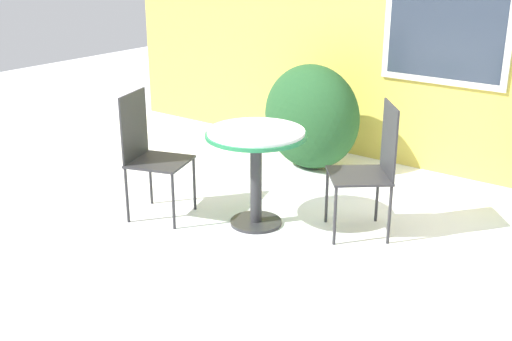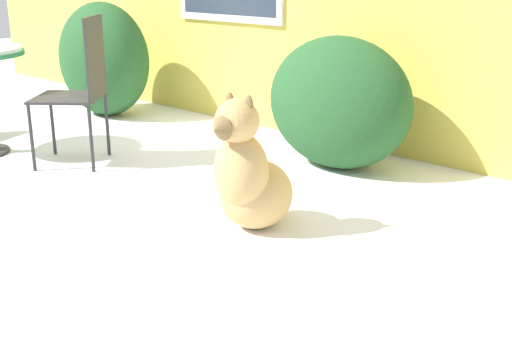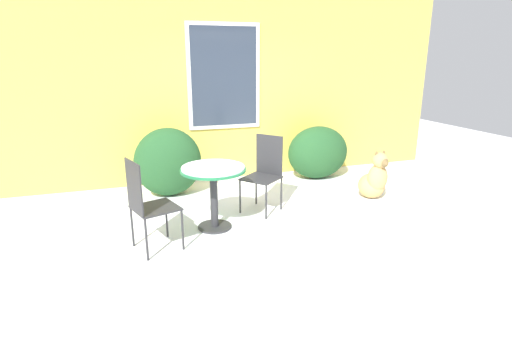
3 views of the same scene
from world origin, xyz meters
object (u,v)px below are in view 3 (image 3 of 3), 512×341
object	(u,v)px
patio_table	(213,179)
patio_chair_far_side	(147,202)
patio_chair_near_table	(264,170)
dog	(374,180)

from	to	relation	value
patio_table	patio_chair_far_side	size ratio (longest dim) A/B	0.77
patio_chair_near_table	patio_chair_far_side	distance (m)	1.78
patio_chair_near_table	dog	bearing A→B (deg)	46.90
patio_table	patio_chair_near_table	world-z (taller)	patio_chair_near_table
patio_chair_far_side	patio_chair_near_table	bearing A→B (deg)	-82.87
patio_table	patio_chair_far_side	world-z (taller)	patio_chair_far_side
patio_table	patio_chair_near_table	bearing A→B (deg)	26.68
patio_table	dog	bearing A→B (deg)	6.79
patio_table	patio_chair_near_table	xyz separation A→B (m)	(0.79, 0.40, -0.07)
patio_table	dog	distance (m)	2.53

